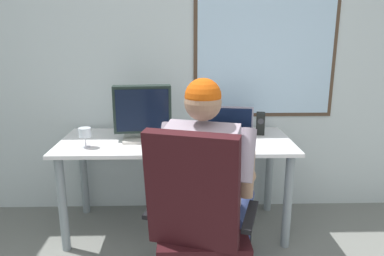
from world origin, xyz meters
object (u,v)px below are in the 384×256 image
at_px(person_seated, 208,182).
at_px(wine_glass, 85,133).
at_px(laptop, 229,129).
at_px(office_chair, 197,216).
at_px(desk_speaker, 260,123).
at_px(crt_monitor, 143,111).
at_px(desk, 176,153).

distance_m(person_seated, wine_glass, 0.95).
bearing_deg(laptop, office_chair, -105.99).
xyz_separation_m(office_chair, laptop, (0.28, 0.96, 0.20)).
relative_size(laptop, desk_speaker, 2.37).
bearing_deg(crt_monitor, desk_speaker, 8.18).
xyz_separation_m(person_seated, crt_monitor, (-0.43, 0.65, 0.27)).
xyz_separation_m(desk, laptop, (0.40, 0.07, 0.16)).
height_order(office_chair, laptop, office_chair).
bearing_deg(desk_speaker, office_chair, -117.07).
relative_size(office_chair, crt_monitor, 2.50).
height_order(desk, crt_monitor, crt_monitor).
distance_m(crt_monitor, laptop, 0.66).
distance_m(person_seated, crt_monitor, 0.82).
height_order(wine_glass, desk_speaker, desk_speaker).
distance_m(person_seated, desk_speaker, 0.91).
relative_size(crt_monitor, wine_glass, 3.05).
xyz_separation_m(office_chair, crt_monitor, (-0.36, 0.90, 0.35)).
relative_size(desk, wine_glass, 12.28).
bearing_deg(crt_monitor, desk, -2.31).
height_order(crt_monitor, desk_speaker, crt_monitor).
bearing_deg(desk_speaker, person_seated, -120.48).
bearing_deg(wine_glass, desk, 14.98).
bearing_deg(office_chair, wine_glass, 135.22).
bearing_deg(wine_glass, crt_monitor, 24.87).
xyz_separation_m(office_chair, desk_speaker, (0.53, 1.03, 0.23)).
distance_m(desk, person_seated, 0.67).
bearing_deg(laptop, person_seated, -106.19).
bearing_deg(desk_speaker, laptop, -165.08).
xyz_separation_m(laptop, wine_glass, (-1.01, -0.23, 0.04)).
height_order(desk, person_seated, person_seated).
xyz_separation_m(crt_monitor, desk_speaker, (0.88, 0.13, -0.13)).
bearing_deg(laptop, crt_monitor, -174.55).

